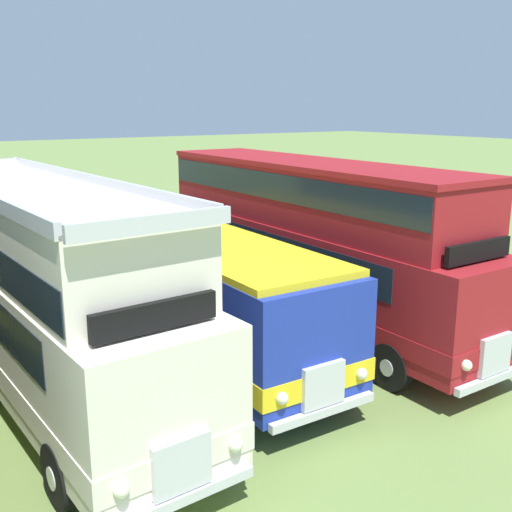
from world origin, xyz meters
The scene contains 4 objects.
ground_plane centered at (0.00, 0.00, 0.00)m, with size 200.00×200.00×0.00m, color olive.
bus_third_in_row centered at (-0.01, -0.25, 2.36)m, with size 3.15×11.71×4.52m.
bus_fourth_in_row centered at (3.61, 0.03, 1.75)m, with size 2.75×10.69×2.99m.
bus_fifth_in_row centered at (7.22, -0.25, 2.48)m, with size 2.65×11.63×4.49m.
Camera 1 is at (-2.96, -12.85, 5.90)m, focal length 42.63 mm.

